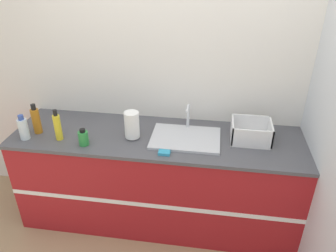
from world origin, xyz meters
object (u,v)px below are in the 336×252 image
dish_rack (251,133)px  bottle_clear (23,128)px  sink (186,137)px  bottle_yellow (58,127)px  paper_towel_roll (132,125)px  bottle_green (83,138)px  bottle_amber (36,120)px

dish_rack → bottle_clear: bearing=-172.0°
sink → bottle_clear: sink is taller
dish_rack → bottle_yellow: size_ratio=1.19×
paper_towel_roll → bottle_yellow: (-0.59, -0.11, -0.00)m
dish_rack → bottle_yellow: (-1.54, -0.22, 0.06)m
bottle_clear → bottle_green: bearing=-1.9°
bottle_yellow → bottle_amber: size_ratio=1.01×
bottle_green → bottle_yellow: bearing=167.7°
sink → bottle_yellow: (-1.02, -0.16, 0.10)m
paper_towel_roll → bottle_yellow: 0.60m
sink → dish_rack: (0.52, 0.06, 0.04)m
bottle_clear → bottle_yellow: (0.28, 0.03, 0.02)m
bottle_clear → bottle_amber: 0.13m
bottle_green → bottle_clear: 0.51m
paper_towel_roll → dish_rack: size_ratio=0.74×
paper_towel_roll → bottle_green: bearing=-155.7°
sink → bottle_clear: size_ratio=2.62×
bottle_yellow → sink: bearing=8.8°
bottle_clear → bottle_yellow: size_ratio=0.81×
bottle_green → bottle_amber: bottle_amber is taller
sink → dish_rack: bearing=7.0°
bottle_amber → sink: bearing=3.7°
paper_towel_roll → dish_rack: 0.97m
dish_rack → bottle_amber: 1.77m
paper_towel_roll → bottle_amber: bearing=-177.6°
paper_towel_roll → bottle_amber: size_ratio=0.89×
sink → bottle_green: (-0.79, -0.21, 0.05)m
sink → bottle_clear: 1.32m
paper_towel_roll → bottle_yellow: bearing=-169.3°
paper_towel_roll → bottle_clear: size_ratio=1.09×
bottle_amber → bottle_green: bearing=-15.6°
bottle_clear → paper_towel_roll: bearing=9.4°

